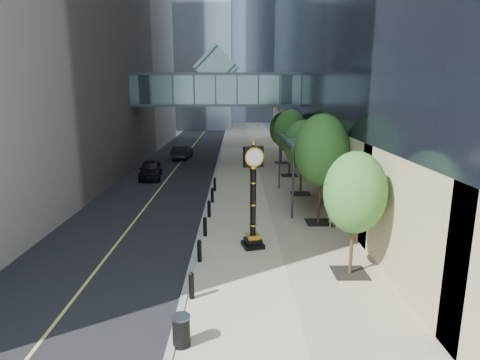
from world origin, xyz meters
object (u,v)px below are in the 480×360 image
Objects in this scene: pedestrian at (334,212)px; car_near at (151,169)px; street_clock at (253,203)px; car_far at (182,152)px; trash_bin at (181,332)px.

car_near is (-12.69, 13.11, -0.19)m from pedestrian.
car_far is (-6.78, 26.07, -1.49)m from street_clock.
pedestrian is 0.40× the size of car_far.
car_far is at bearing -57.10° from pedestrian.
pedestrian reaches higher than car_near.
trash_bin is at bearing 102.76° from car_far.
car_far is (1.40, 10.27, -0.02)m from car_near.
pedestrian is at bearing 121.14° from car_far.
trash_bin is at bearing -83.84° from car_near.
street_clock is 5.66× the size of trash_bin.
street_clock reaches higher than car_near.
car_far is at bearing 89.74° from street_clock.
car_near is (-5.78, 23.43, 0.28)m from trash_bin.
street_clock is 1.12× the size of car_near.
street_clock is 2.76× the size of pedestrian.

